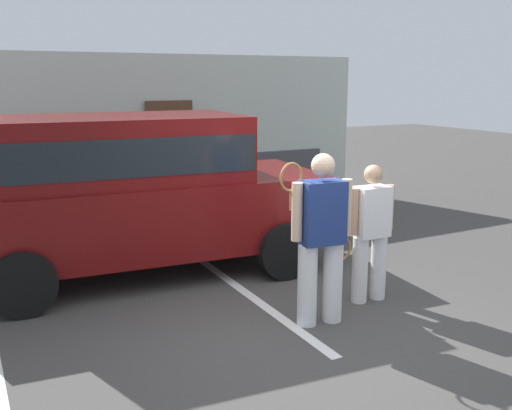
{
  "coord_description": "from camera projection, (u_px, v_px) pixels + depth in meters",
  "views": [
    {
      "loc": [
        -2.95,
        -4.61,
        2.5
      ],
      "look_at": [
        0.1,
        1.2,
        1.05
      ],
      "focal_mm": 40.28,
      "sensor_mm": 36.0,
      "label": 1
    }
  ],
  "objects": [
    {
      "name": "ground_plane",
      "position": [
        302.0,
        329.0,
        5.86
      ],
      "size": [
        40.0,
        40.0,
        0.0
      ],
      "primitive_type": "plane",
      "color": "#423F3D"
    },
    {
      "name": "parking_stripe_1",
      "position": [
        234.0,
        284.0,
        7.14
      ],
      "size": [
        0.12,
        4.4,
        0.01
      ],
      "primitive_type": "cube",
      "color": "silver",
      "rests_on": "ground_plane"
    },
    {
      "name": "house_frontage",
      "position": [
        136.0,
        140.0,
        10.6
      ],
      "size": [
        9.4,
        0.4,
        2.94
      ],
      "color": "silver",
      "rests_on": "ground_plane"
    },
    {
      "name": "parked_suv",
      "position": [
        137.0,
        187.0,
        7.35
      ],
      "size": [
        4.74,
        2.47,
        2.05
      ],
      "rotation": [
        0.0,
        0.0,
        -0.08
      ],
      "color": "#590C0C",
      "rests_on": "ground_plane"
    },
    {
      "name": "tennis_player_man",
      "position": [
        321.0,
        237.0,
        5.82
      ],
      "size": [
        0.79,
        0.33,
        1.78
      ],
      "rotation": [
        0.0,
        0.0,
        3.02
      ],
      "color": "white",
      "rests_on": "ground_plane"
    },
    {
      "name": "tennis_player_woman",
      "position": [
        370.0,
        232.0,
        6.45
      ],
      "size": [
        0.85,
        0.26,
        1.57
      ],
      "rotation": [
        0.0,
        0.0,
        3.11
      ],
      "color": "white",
      "rests_on": "ground_plane"
    },
    {
      "name": "potted_plant_by_porch",
      "position": [
        276.0,
        189.0,
        11.05
      ],
      "size": [
        0.57,
        0.57,
        0.75
      ],
      "color": "brown",
      "rests_on": "ground_plane"
    }
  ]
}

